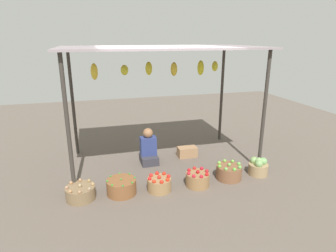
{
  "coord_description": "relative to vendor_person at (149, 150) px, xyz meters",
  "views": [
    {
      "loc": [
        -1.43,
        -5.66,
        2.62
      ],
      "look_at": [
        0.0,
        -0.48,
        0.95
      ],
      "focal_mm": 30.4,
      "sensor_mm": 36.0,
      "label": 1
    }
  ],
  "objects": [
    {
      "name": "market_stall_structure",
      "position": [
        0.31,
        0.02,
        1.97
      ],
      "size": [
        3.96,
        2.2,
        2.46
      ],
      "color": "#38332D",
      "rests_on": "ground"
    },
    {
      "name": "basket_green_apples",
      "position": [
        1.35,
        -1.14,
        -0.16
      ],
      "size": [
        0.49,
        0.49,
        0.32
      ],
      "color": "brown",
      "rests_on": "ground"
    },
    {
      "name": "wooden_crate_near_vendor",
      "position": [
        0.92,
        0.09,
        -0.18
      ],
      "size": [
        0.43,
        0.24,
        0.23
      ],
      "primitive_type": "cube",
      "color": "#A07752",
      "rests_on": "ground"
    },
    {
      "name": "ground_plane",
      "position": [
        0.31,
        0.02,
        -0.3
      ],
      "size": [
        14.0,
        14.0,
        0.0
      ],
      "primitive_type": "plane",
      "color": "#60544B"
    },
    {
      "name": "basket_red_tomatoes",
      "position": [
        -0.06,
        -1.22,
        -0.17
      ],
      "size": [
        0.43,
        0.43,
        0.29
      ],
      "color": "#99754B",
      "rests_on": "ground"
    },
    {
      "name": "vendor_person",
      "position": [
        0.0,
        0.0,
        0.0
      ],
      "size": [
        0.36,
        0.44,
        0.78
      ],
      "color": "#35343C",
      "rests_on": "ground"
    },
    {
      "name": "basket_cabbages",
      "position": [
        1.99,
        -1.13,
        -0.14
      ],
      "size": [
        0.38,
        0.38,
        0.36
      ],
      "color": "#9F835A",
      "rests_on": "ground"
    },
    {
      "name": "basket_red_apples",
      "position": [
        0.66,
        -1.24,
        -0.17
      ],
      "size": [
        0.44,
        0.44,
        0.31
      ],
      "color": "olive",
      "rests_on": "ground"
    },
    {
      "name": "basket_green_chilies",
      "position": [
        -0.72,
        -1.15,
        -0.17
      ],
      "size": [
        0.52,
        0.52,
        0.29
      ],
      "color": "brown",
      "rests_on": "ground"
    },
    {
      "name": "basket_potatoes",
      "position": [
        -1.41,
        -1.14,
        -0.18
      ],
      "size": [
        0.49,
        0.49,
        0.28
      ],
      "color": "olive",
      "rests_on": "ground"
    }
  ]
}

